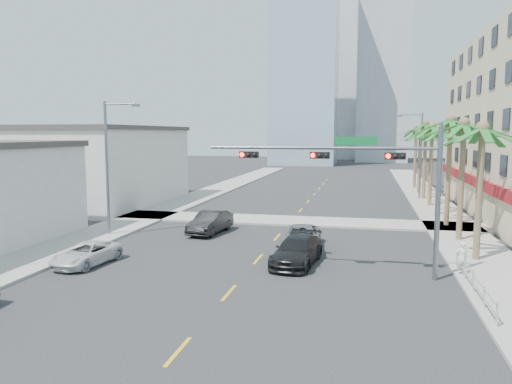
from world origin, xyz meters
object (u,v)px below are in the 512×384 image
(car_lane_left, at_px, (210,222))
(car_lane_center, at_px, (302,237))
(traffic_signal_mast, at_px, (368,172))
(car_lane_right, at_px, (297,251))
(pedestrian, at_px, (462,258))
(car_parked_far, at_px, (87,254))

(car_lane_left, distance_m, car_lane_center, 7.42)
(traffic_signal_mast, xyz_separation_m, car_lane_right, (-3.56, 1.45, -4.33))
(car_lane_left, height_order, pedestrian, pedestrian)
(traffic_signal_mast, bearing_deg, car_lane_left, 141.53)
(car_lane_left, relative_size, car_lane_right, 0.92)
(car_parked_far, relative_size, car_lane_left, 0.92)
(car_parked_far, relative_size, pedestrian, 2.68)
(traffic_signal_mast, distance_m, pedestrian, 6.17)
(car_lane_left, bearing_deg, traffic_signal_mast, -31.19)
(car_parked_far, distance_m, car_lane_left, 10.19)
(car_parked_far, bearing_deg, car_lane_left, 75.27)
(traffic_signal_mast, relative_size, car_lane_right, 2.22)
(car_parked_far, bearing_deg, pedestrian, 13.07)
(traffic_signal_mast, xyz_separation_m, pedestrian, (4.52, 0.88, -4.12))
(car_lane_right, height_order, pedestrian, pedestrian)
(pedestrian, bearing_deg, car_lane_left, -42.30)
(traffic_signal_mast, bearing_deg, pedestrian, 11.05)
(traffic_signal_mast, height_order, pedestrian, traffic_signal_mast)
(car_parked_far, distance_m, pedestrian, 18.99)
(car_lane_left, relative_size, car_lane_center, 0.97)
(car_lane_left, height_order, car_lane_center, car_lane_left)
(car_parked_far, height_order, car_lane_right, car_lane_right)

